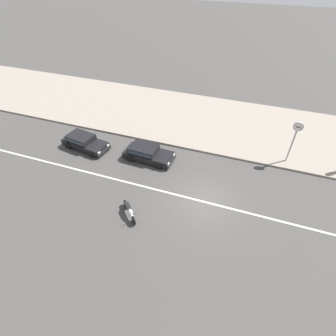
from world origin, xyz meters
TOP-DOWN VIEW (x-y plane):
  - ground_plane at (0.00, 0.00)m, footprint 160.00×160.00m
  - lane_centre_stripe at (0.00, 0.00)m, footprint 50.40×0.14m
  - kerb_strip at (0.00, 10.23)m, footprint 68.00×10.00m
  - hatchback_black_0 at (-5.34, 3.01)m, footprint 3.94×1.94m
  - hatchback_black_2 at (-10.86, 2.70)m, footprint 4.10×2.18m
  - motorcycle_0 at (-4.14, -2.63)m, footprint 1.49×1.48m
  - street_clock at (5.00, 6.19)m, footprint 0.68×0.22m

SIDE VIEW (x-z plane):
  - ground_plane at x=0.00m, z-range 0.00..0.00m
  - lane_centre_stripe at x=0.00m, z-range 0.00..0.01m
  - kerb_strip at x=0.00m, z-range 0.00..0.15m
  - motorcycle_0 at x=-4.14m, z-range 0.03..0.82m
  - hatchback_black_2 at x=-10.86m, z-range 0.04..1.14m
  - hatchback_black_0 at x=-5.34m, z-range 0.04..1.14m
  - street_clock at x=5.00m, z-range 1.01..4.41m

